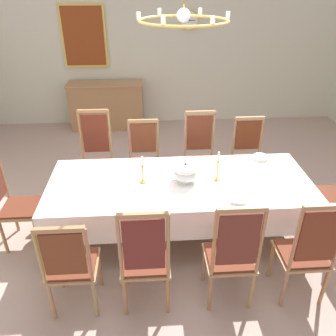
{
  "coord_description": "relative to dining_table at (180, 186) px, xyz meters",
  "views": [
    {
      "loc": [
        -0.34,
        -3.32,
        2.73
      ],
      "look_at": [
        -0.13,
        -0.16,
        0.92
      ],
      "focal_mm": 36.6,
      "sensor_mm": 36.0,
      "label": 1
    }
  ],
  "objects": [
    {
      "name": "ground",
      "position": [
        0.0,
        0.16,
        -0.69
      ],
      "size": [
        7.18,
        6.95,
        0.04
      ],
      "primitive_type": "cube",
      "color": "tan"
    },
    {
      "name": "back_wall",
      "position": [
        0.0,
        3.67,
        0.86
      ],
      "size": [
        7.18,
        0.08,
        3.06
      ],
      "primitive_type": "cube",
      "color": "beige",
      "rests_on": "ground"
    },
    {
      "name": "dining_table",
      "position": [
        0.0,
        0.0,
        0.0
      ],
      "size": [
        2.85,
        1.12,
        0.74
      ],
      "color": "#9C6544",
      "rests_on": "ground"
    },
    {
      "name": "tablecloth",
      "position": [
        0.0,
        0.0,
        -0.01
      ],
      "size": [
        2.87,
        1.14,
        0.35
      ],
      "color": "white",
      "rests_on": "dining_table"
    },
    {
      "name": "chair_south_a",
      "position": [
        -1.04,
        -0.96,
        -0.13
      ],
      "size": [
        0.44,
        0.42,
        1.05
      ],
      "color": "#A36644",
      "rests_on": "ground"
    },
    {
      "name": "chair_north_a",
      "position": [
        -1.04,
        0.97,
        -0.08
      ],
      "size": [
        0.44,
        0.42,
        1.19
      ],
      "rotation": [
        0.0,
        0.0,
        3.14
      ],
      "color": "#987050",
      "rests_on": "ground"
    },
    {
      "name": "chair_south_b",
      "position": [
        -0.4,
        -0.97,
        -0.1
      ],
      "size": [
        0.44,
        0.42,
        1.15
      ],
      "color": "olive",
      "rests_on": "ground"
    },
    {
      "name": "chair_north_b",
      "position": [
        -0.4,
        0.96,
        -0.14
      ],
      "size": [
        0.44,
        0.42,
        1.04
      ],
      "rotation": [
        0.0,
        0.0,
        3.14
      ],
      "color": "#976550",
      "rests_on": "ground"
    },
    {
      "name": "chair_south_c",
      "position": [
        0.37,
        -0.97,
        -0.09
      ],
      "size": [
        0.44,
        0.42,
        1.17
      ],
      "color": "#9A6D4E",
      "rests_on": "ground"
    },
    {
      "name": "chair_north_c",
      "position": [
        0.37,
        0.97,
        -0.1
      ],
      "size": [
        0.44,
        0.42,
        1.14
      ],
      "rotation": [
        0.0,
        0.0,
        3.14
      ],
      "color": "#9E774C",
      "rests_on": "ground"
    },
    {
      "name": "chair_south_d",
      "position": [
        1.05,
        -0.97,
        -0.09
      ],
      "size": [
        0.44,
        0.42,
        1.16
      ],
      "color": "#9C6C3E",
      "rests_on": "ground"
    },
    {
      "name": "chair_north_d",
      "position": [
        1.05,
        0.96,
        -0.13
      ],
      "size": [
        0.44,
        0.42,
        1.04
      ],
      "rotation": [
        0.0,
        0.0,
        3.14
      ],
      "color": "#8F754E",
      "rests_on": "ground"
    },
    {
      "name": "chair_head_west",
      "position": [
        -1.84,
        0.0,
        -0.08
      ],
      "size": [
        0.42,
        0.44,
        1.19
      ],
      "rotation": [
        0.0,
        0.0,
        -1.57
      ],
      "color": "olive",
      "rests_on": "ground"
    },
    {
      "name": "soup_tureen",
      "position": [
        0.05,
        0.0,
        0.18
      ],
      "size": [
        0.28,
        0.28,
        0.22
      ],
      "color": "white",
      "rests_on": "tablecloth"
    },
    {
      "name": "candlestick_west",
      "position": [
        -0.4,
        -0.0,
        0.2
      ],
      "size": [
        0.07,
        0.07,
        0.32
      ],
      "color": "gold",
      "rests_on": "tablecloth"
    },
    {
      "name": "candlestick_east",
      "position": [
        0.4,
        0.0,
        0.21
      ],
      "size": [
        0.07,
        0.07,
        0.34
      ],
      "color": "gold",
      "rests_on": "tablecloth"
    },
    {
      "name": "bowl_near_left",
      "position": [
        1.03,
        0.45,
        0.1
      ],
      "size": [
        0.18,
        0.18,
        0.04
      ],
      "color": "white",
      "rests_on": "tablecloth"
    },
    {
      "name": "bowl_near_right",
      "position": [
        0.54,
        -0.42,
        0.09
      ],
      "size": [
        0.18,
        0.18,
        0.04
      ],
      "color": "white",
      "rests_on": "tablecloth"
    },
    {
      "name": "spoon_primary",
      "position": [
        1.16,
        0.48,
        0.08
      ],
      "size": [
        0.06,
        0.17,
        0.01
      ],
      "rotation": [
        0.0,
        0.0,
        -0.25
      ],
      "color": "gold",
      "rests_on": "tablecloth"
    },
    {
      "name": "spoon_secondary",
      "position": [
        0.66,
        -0.39,
        0.08
      ],
      "size": [
        0.03,
        0.18,
        0.01
      ],
      "rotation": [
        0.0,
        0.0,
        -0.02
      ],
      "color": "gold",
      "rests_on": "tablecloth"
    },
    {
      "name": "sideboard",
      "position": [
        -1.12,
        3.35,
        -0.22
      ],
      "size": [
        1.44,
        0.48,
        0.9
      ],
      "rotation": [
        0.0,
        0.0,
        3.14
      ],
      "color": "#996D47",
      "rests_on": "ground"
    },
    {
      "name": "mounted_clock",
      "position": [
        0.49,
        3.6,
        1.29
      ],
      "size": [
        0.34,
        0.06,
        0.34
      ],
      "color": "#D1B251"
    },
    {
      "name": "framed_painting",
      "position": [
        -1.46,
        3.61,
        1.03
      ],
      "size": [
        0.82,
        0.05,
        1.11
      ],
      "color": "#D1B251"
    },
    {
      "name": "chandelier",
      "position": [
        0.0,
        0.0,
        1.7
      ],
      "size": [
        0.8,
        0.79,
        0.66
      ],
      "color": "gold"
    }
  ]
}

